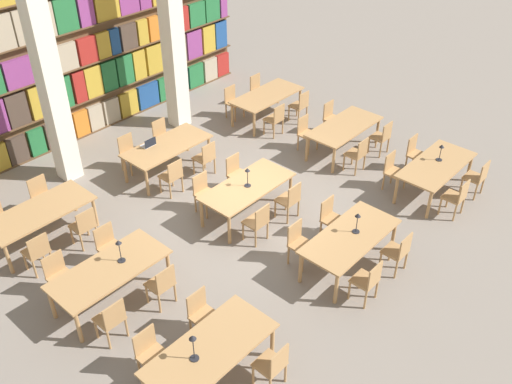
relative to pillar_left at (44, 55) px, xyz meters
The scene contains 53 objects.
ground_plane 5.37m from the pillar_left, 67.13° to the right, with size 40.00×40.00×0.00m, color gray.
bookshelf_bank 2.28m from the pillar_left, 39.81° to the left, with size 10.20×0.35×5.50m.
pillar_left is the anchor object (origin of this frame).
pillar_center 3.46m from the pillar_left, ahead, with size 0.44×0.44×6.00m.
reading_table_0 7.20m from the pillar_left, 105.07° to the right, with size 2.08×0.95×0.74m.
chair_1 6.75m from the pillar_left, 111.60° to the right, with size 0.42×0.40×0.88m.
chair_2 7.86m from the pillar_left, 99.50° to the right, with size 0.42×0.40×0.88m.
chair_3 6.46m from the pillar_left, 101.92° to the right, with size 0.42×0.40×0.88m.
desk_lamp_0 7.13m from the pillar_left, 107.46° to the right, with size 0.14×0.14×0.50m.
reading_table_1 7.27m from the pillar_left, 74.99° to the right, with size 2.08×0.95×0.74m.
chair_4 7.93m from the pillar_left, 80.53° to the right, with size 0.42×0.40×0.88m.
chair_5 6.53m from the pillar_left, 78.15° to the right, with size 0.42×0.40×0.88m.
chair_6 8.15m from the pillar_left, 73.01° to the right, with size 0.42×0.40×0.88m.
chair_7 6.80m from the pillar_left, 68.97° to the right, with size 0.42×0.40×0.88m.
desk_lamp_1 7.22m from the pillar_left, 73.80° to the right, with size 0.14×0.14×0.43m.
reading_table_2 8.73m from the pillar_left, 52.57° to the right, with size 2.08×0.95×0.74m.
chair_8 9.11m from the pillar_left, 58.20° to the right, with size 0.42×0.40×0.88m.
chair_9 7.91m from the pillar_left, 52.07° to the right, with size 0.42×0.40×0.88m.
chair_10 9.66m from the pillar_left, 52.95° to the right, with size 0.42×0.40×0.88m.
chair_11 8.54m from the pillar_left, 46.49° to the right, with size 0.42×0.40×0.88m.
desk_lamp_2 8.72m from the pillar_left, 51.41° to the right, with size 0.14×0.14×0.40m.
reading_table_3 4.99m from the pillar_left, 113.19° to the right, with size 2.08×0.95×0.74m.
chair_12 5.89m from the pillar_left, 115.45° to the right, with size 0.42×0.40×0.88m.
chair_13 4.73m from the pillar_left, 124.85° to the right, with size 0.42×0.40×0.88m.
chair_14 5.57m from the pillar_left, 104.25° to the right, with size 0.42×0.40×0.88m.
chair_15 4.32m from the pillar_left, 110.38° to the right, with size 0.42×0.40×0.88m.
desk_lamp_3 4.74m from the pillar_left, 109.92° to the right, with size 0.14×0.14×0.47m.
reading_table_4 5.04m from the pillar_left, 67.49° to the right, with size 2.08×0.95×0.74m.
chair_16 5.62m from the pillar_left, 76.36° to the right, with size 0.42×0.40×0.88m.
chair_17 4.37m from the pillar_left, 70.58° to the right, with size 0.42×0.40×0.88m.
chair_18 5.92m from the pillar_left, 65.87° to the right, with size 0.42×0.40×0.88m.
chair_19 4.74m from the pillar_left, 56.95° to the right, with size 0.42×0.40×0.88m.
desk_lamp_4 4.89m from the pillar_left, 67.67° to the right, with size 0.14×0.14×0.44m.
reading_table_5 7.06m from the pillar_left, 38.58° to the right, with size 2.08×0.95×0.74m.
chair_20 7.24m from the pillar_left, 46.39° to the right, with size 0.42×0.40×0.88m.
chair_21 6.31m from the pillar_left, 35.93° to the right, with size 0.42×0.40×0.88m.
chair_22 7.98m from the pillar_left, 40.47° to the right, with size 0.42×0.40×0.88m.
chair_23 7.14m from the pillar_left, 30.49° to the right, with size 0.42×0.40×0.88m.
reading_table_6 3.31m from the pillar_left, 134.91° to the right, with size 2.08×0.95×0.74m.
chair_24 4.14m from the pillar_left, 132.29° to the right, with size 0.42×0.40×0.88m.
chair_26 3.69m from the pillar_left, 116.06° to the right, with size 0.42×0.40×0.88m.
chair_27 2.93m from the pillar_left, 142.70° to the right, with size 0.42×0.40×0.88m.
reading_table_7 3.30m from the pillar_left, 43.86° to the right, with size 2.08×0.95×0.74m.
chair_28 3.65m from the pillar_left, 64.15° to the right, with size 0.42×0.40×0.88m.
chair_29 2.90m from the pillar_left, 36.52° to the right, with size 0.42×0.40×0.88m.
chair_30 4.09m from the pillar_left, 47.51° to the right, with size 0.42×0.40×0.88m.
chair_31 3.43m from the pillar_left, 21.39° to the right, with size 0.42×0.40×0.88m.
laptop 2.93m from the pillar_left, 44.02° to the right, with size 0.32×0.22×0.21m.
reading_table_8 5.97m from the pillar_left, 16.76° to the right, with size 2.08×0.95×0.74m.
chair_32 5.84m from the pillar_left, 26.41° to the right, with size 0.42×0.40×0.88m.
chair_33 5.42m from the pillar_left, ahead, with size 0.42×0.40×0.88m.
chair_34 6.71m from the pillar_left, 22.17° to the right, with size 0.42×0.40×0.88m.
chair_35 6.34m from the pillar_left, ahead, with size 0.42×0.40×0.88m.
Camera 1 is at (-7.17, -6.68, 7.48)m, focal length 40.00 mm.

